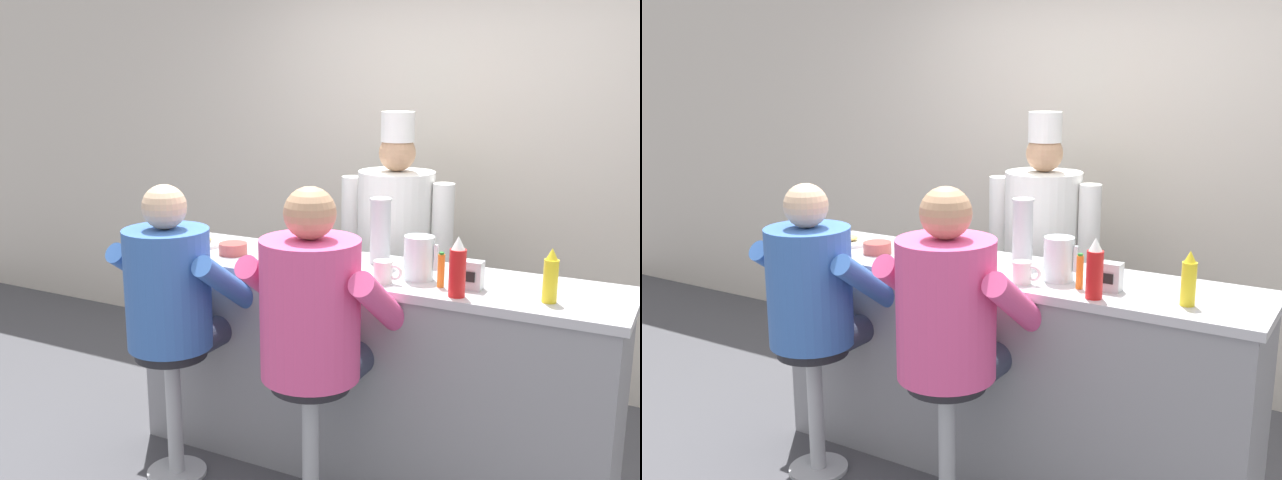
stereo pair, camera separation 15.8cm
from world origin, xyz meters
The scene contains 15 objects.
wall_back centered at (0.00, 1.64, 1.35)m, with size 10.00×0.06×2.70m.
diner_counter centered at (0.00, 0.29, 0.51)m, with size 2.37×0.58×1.01m.
ketchup_bottle_red centered at (0.50, 0.07, 1.13)m, with size 0.07×0.07×0.26m.
mustard_bottle_yellow centered at (0.85, 0.18, 1.12)m, with size 0.06×0.06×0.23m.
hot_sauce_bottle_orange centered at (0.39, 0.17, 1.09)m, with size 0.03×0.03×0.16m.
water_pitcher_clear centered at (0.26, 0.24, 1.11)m, with size 0.16×0.14×0.20m.
breakfast_plate centered at (-1.00, 0.32, 1.03)m, with size 0.25×0.25×0.05m.
cereal_bowl centered at (-0.73, 0.23, 1.04)m, with size 0.14×0.14×0.06m.
coffee_mug_white centered at (0.15, 0.12, 1.06)m, with size 0.13×0.09×0.10m.
coffee_mug_tan centered at (-0.20, 0.16, 1.05)m, with size 0.13×0.09×0.08m.
cup_stack_steel centered at (0.00, 0.41, 1.17)m, with size 0.11×0.11×0.32m.
napkin_dispenser_chrome centered at (0.51, 0.21, 1.07)m, with size 0.12×0.07×0.12m.
diner_seated_blue centered at (-0.78, -0.20, 0.90)m, with size 0.60×0.59×1.43m.
diner_seated_pink centered at (-0.03, -0.20, 0.92)m, with size 0.64×0.63×1.48m.
cook_in_whites_near centered at (-0.16, 0.99, 0.94)m, with size 0.67×0.43×1.71m.
Camera 2 is at (1.54, -2.75, 1.95)m, focal length 42.00 mm.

